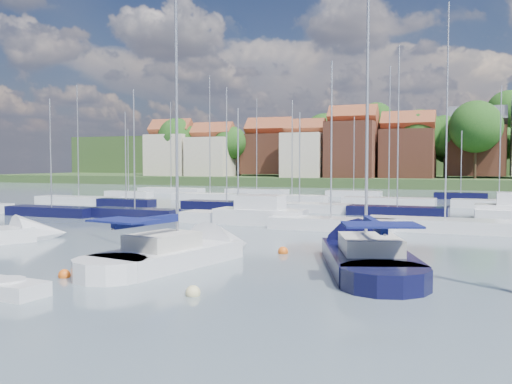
% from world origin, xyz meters
% --- Properties ---
extents(ground, '(260.00, 260.00, 0.00)m').
position_xyz_m(ground, '(0.00, 40.00, 0.00)').
color(ground, '#44555D').
rests_on(ground, ground).
extents(sailboat_centre, '(5.21, 12.19, 16.05)m').
position_xyz_m(sailboat_centre, '(-2.55, 3.62, 0.35)').
color(sailboat_centre, silver).
rests_on(sailboat_centre, ground).
extents(sailboat_navy, '(7.71, 13.55, 18.14)m').
position_xyz_m(sailboat_navy, '(5.30, 6.42, 0.35)').
color(sailboat_navy, black).
rests_on(sailboat_navy, ground).
extents(tender, '(3.27, 1.72, 0.68)m').
position_xyz_m(tender, '(-5.27, -5.31, 0.26)').
color(tender, silver).
rests_on(tender, ground).
extents(buoy_c, '(0.50, 0.50, 0.50)m').
position_xyz_m(buoy_c, '(-5.45, -1.97, 0.00)').
color(buoy_c, '#D85914').
rests_on(buoy_c, ground).
extents(buoy_d, '(0.55, 0.55, 0.55)m').
position_xyz_m(buoy_d, '(1.06, -2.82, 0.00)').
color(buoy_d, beige).
rests_on(buoy_d, ground).
extents(buoy_e, '(0.54, 0.54, 0.54)m').
position_xyz_m(buoy_e, '(0.95, 7.35, 0.00)').
color(buoy_e, '#D85914').
rests_on(buoy_e, ground).
extents(marina_field, '(79.62, 41.41, 15.93)m').
position_xyz_m(marina_field, '(1.91, 35.15, 0.43)').
color(marina_field, silver).
rests_on(marina_field, ground).
extents(far_shore_town, '(212.46, 90.00, 22.27)m').
position_xyz_m(far_shore_town, '(2.23, 132.67, 4.61)').
color(far_shore_town, '#374B25').
rests_on(far_shore_town, ground).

